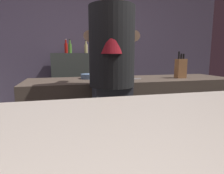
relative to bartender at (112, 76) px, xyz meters
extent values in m
cube|color=#4E4356|center=(-0.02, 2.02, 0.35)|extent=(5.20, 0.10, 2.70)
cube|color=#4B3E34|center=(0.33, 0.46, -0.54)|extent=(2.10, 0.60, 0.92)
cube|color=#383D37|center=(-0.15, 1.74, -0.40)|extent=(0.76, 0.36, 1.20)
cube|color=#33363F|center=(0.00, 0.01, -0.54)|extent=(0.28, 0.20, 0.92)
cylinder|color=black|center=(0.00, 0.01, 0.21)|extent=(0.34, 0.34, 0.58)
cone|color=maroon|center=(-0.02, -0.09, 0.39)|extent=(0.18, 0.18, 0.45)
cylinder|color=#DCAA81|center=(-0.13, 0.20, 0.30)|extent=(0.15, 0.33, 0.08)
cylinder|color=#DCAA81|center=(0.20, 0.12, 0.30)|extent=(0.15, 0.33, 0.08)
cube|color=#946239|center=(0.85, 0.39, 0.02)|extent=(0.10, 0.08, 0.20)
cylinder|color=black|center=(0.82, 0.39, 0.16)|extent=(0.02, 0.02, 0.08)
cylinder|color=black|center=(0.85, 0.39, 0.15)|extent=(0.02, 0.02, 0.06)
cylinder|color=black|center=(0.88, 0.39, 0.15)|extent=(0.02, 0.02, 0.05)
cylinder|color=slate|center=(-0.10, 0.56, -0.06)|extent=(0.18, 0.18, 0.05)
cube|color=silver|center=(0.28, 0.41, -0.08)|extent=(0.24, 0.06, 0.01)
cylinder|color=#CCC77F|center=(0.02, 1.79, 0.26)|extent=(0.05, 0.05, 0.14)
cylinder|color=#CCC77F|center=(0.02, 1.79, 0.36)|extent=(0.02, 0.02, 0.05)
cylinder|color=#333333|center=(0.02, 1.79, 0.40)|extent=(0.03, 0.03, 0.01)
cylinder|color=red|center=(-0.30, 1.82, 0.27)|extent=(0.05, 0.05, 0.15)
cylinder|color=red|center=(-0.30, 1.82, 0.38)|extent=(0.02, 0.02, 0.06)
cylinder|color=white|center=(-0.30, 1.82, 0.41)|extent=(0.03, 0.03, 0.01)
cylinder|color=red|center=(0.10, 1.69, 0.27)|extent=(0.07, 0.07, 0.14)
cylinder|color=red|center=(0.10, 1.69, 0.37)|extent=(0.03, 0.03, 0.06)
cylinder|color=white|center=(0.10, 1.69, 0.40)|extent=(0.04, 0.04, 0.01)
cylinder|color=#4D882F|center=(-0.24, 1.72, 0.27)|extent=(0.05, 0.05, 0.14)
cylinder|color=#4D882F|center=(-0.24, 1.72, 0.37)|extent=(0.02, 0.02, 0.06)
cylinder|color=black|center=(-0.24, 1.72, 0.40)|extent=(0.03, 0.03, 0.01)
camera|label=1|loc=(-0.36, -1.42, 0.15)|focal=31.10mm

